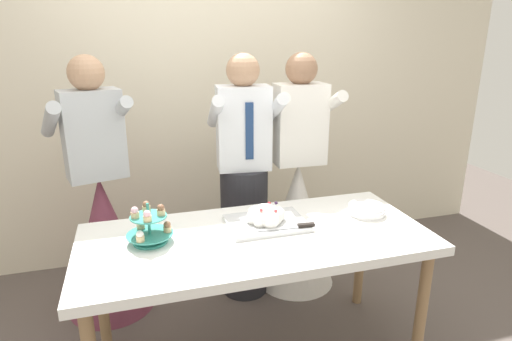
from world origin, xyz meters
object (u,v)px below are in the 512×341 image
at_px(plate_stack, 367,210).
at_px(person_bride, 297,208).
at_px(cupcake_stand, 149,227).
at_px(dessert_table, 256,247).
at_px(person_groom, 244,193).
at_px(main_cake_tray, 267,218).
at_px(person_guest, 104,227).

height_order(plate_stack, person_bride, person_bride).
bearing_deg(cupcake_stand, plate_stack, 0.42).
distance_m(dessert_table, person_groom, 0.70).
height_order(main_cake_tray, person_groom, person_groom).
height_order(cupcake_stand, person_groom, person_groom).
bearing_deg(cupcake_stand, main_cake_tray, 2.37).
bearing_deg(cupcake_stand, person_bride, 31.24).
bearing_deg(person_groom, plate_stack, -47.16).
xyz_separation_m(main_cake_tray, plate_stack, (0.60, -0.02, -0.02)).
height_order(person_groom, person_bride, same).
relative_size(cupcake_stand, person_groom, 0.14).
height_order(plate_stack, person_guest, person_guest).
bearing_deg(dessert_table, cupcake_stand, 172.76).
height_order(person_groom, person_guest, same).
distance_m(plate_stack, person_bride, 0.68).
bearing_deg(plate_stack, person_groom, 132.84).
xyz_separation_m(main_cake_tray, person_bride, (0.42, 0.61, -0.24)).
relative_size(main_cake_tray, person_guest, 0.26).
relative_size(dessert_table, person_guest, 1.08).
bearing_deg(dessert_table, plate_stack, 6.38).
bearing_deg(person_groom, main_cake_tray, -93.09).
xyz_separation_m(plate_stack, person_bride, (-0.18, 0.62, -0.22)).
height_order(main_cake_tray, person_bride, person_bride).
bearing_deg(person_bride, cupcake_stand, -148.76).
bearing_deg(person_guest, cupcake_stand, -68.86).
bearing_deg(main_cake_tray, plate_stack, -1.58).
height_order(dessert_table, plate_stack, plate_stack).
relative_size(dessert_table, plate_stack, 8.60).
distance_m(main_cake_tray, plate_stack, 0.60).
xyz_separation_m(dessert_table, main_cake_tray, (0.09, 0.09, 0.12)).
distance_m(dessert_table, person_bride, 0.87).
bearing_deg(plate_stack, person_bride, 105.74).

